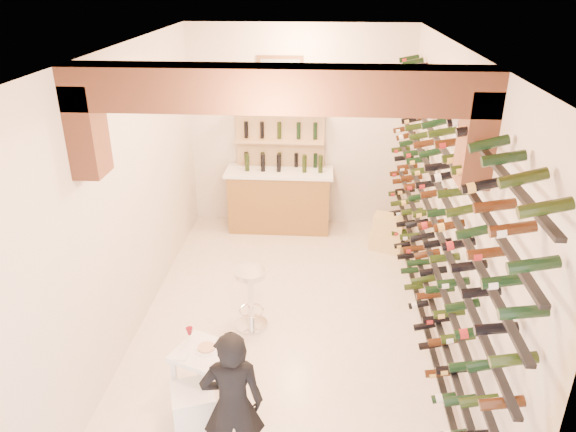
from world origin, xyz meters
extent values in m
plane|color=beige|center=(0.00, 0.00, 0.00)|extent=(6.00, 6.00, 0.00)
cube|color=beige|center=(0.00, 3.00, 1.60)|extent=(3.50, 0.02, 3.20)
cube|color=beige|center=(0.00, -3.00, 1.60)|extent=(3.50, 0.02, 3.20)
cube|color=beige|center=(-1.75, 0.00, 1.60)|extent=(0.02, 6.00, 3.20)
cube|color=beige|center=(1.75, 0.00, 1.60)|extent=(0.02, 6.00, 3.20)
cube|color=#B06B3E|center=(0.00, 0.00, 3.20)|extent=(3.50, 6.00, 0.02)
cube|color=brown|center=(0.00, -1.00, 3.02)|extent=(3.50, 0.35, 0.36)
cube|color=brown|center=(-1.63, -1.00, 2.65)|extent=(0.24, 0.35, 0.80)
cube|color=brown|center=(1.63, -1.00, 2.65)|extent=(0.24, 0.35, 0.80)
cube|color=black|center=(1.59, 0.00, 0.25)|extent=(0.06, 5.70, 0.03)
cube|color=black|center=(1.59, 0.00, 0.65)|extent=(0.06, 5.70, 0.03)
cube|color=black|center=(1.59, 0.00, 1.05)|extent=(0.06, 5.70, 0.03)
cube|color=black|center=(1.59, 0.00, 1.45)|extent=(0.06, 5.70, 0.03)
cube|color=black|center=(1.59, 0.00, 1.85)|extent=(0.06, 5.70, 0.03)
cube|color=black|center=(1.59, 0.00, 2.25)|extent=(0.06, 5.70, 0.03)
cube|color=black|center=(1.59, 0.00, 2.65)|extent=(0.06, 5.70, 0.03)
cube|color=olive|center=(-0.30, 2.65, 0.48)|extent=(1.60, 0.55, 0.96)
cube|color=white|center=(-0.30, 2.65, 0.98)|extent=(1.70, 0.62, 0.05)
cube|color=tan|center=(-0.30, 2.92, 1.00)|extent=(1.40, 0.10, 2.00)
cube|color=tan|center=(-0.30, 2.82, 0.45)|extent=(1.40, 0.28, 0.04)
cube|color=tan|center=(-0.30, 2.82, 0.95)|extent=(1.40, 0.28, 0.04)
cube|color=tan|center=(-0.30, 2.82, 1.45)|extent=(1.40, 0.28, 0.04)
cube|color=tan|center=(-0.30, 2.82, 1.95)|extent=(1.40, 0.28, 0.04)
cube|color=brown|center=(-0.30, 2.97, 2.45)|extent=(0.70, 0.04, 0.55)
cube|color=#99998C|center=(-0.30, 2.94, 2.45)|extent=(0.60, 0.01, 0.45)
cube|color=white|center=(-0.69, -1.39, 0.66)|extent=(0.61, 0.61, 0.05)
cube|color=white|center=(-0.94, -1.50, 0.32)|extent=(0.05, 0.05, 0.64)
cube|color=white|center=(-0.59, -1.64, 0.32)|extent=(0.05, 0.05, 0.64)
cube|color=white|center=(-0.79, -1.15, 0.32)|extent=(0.05, 0.05, 0.64)
cube|color=white|center=(-0.44, -1.29, 0.32)|extent=(0.05, 0.05, 0.64)
cylinder|color=white|center=(-0.65, -1.38, 0.69)|extent=(0.22, 0.22, 0.01)
cylinder|color=#BF7266|center=(-0.65, -1.38, 0.70)|extent=(0.16, 0.16, 0.02)
cube|color=white|center=(-0.85, -1.50, 0.69)|extent=(0.11, 0.11, 0.01)
cylinder|color=white|center=(-0.83, -1.26, 0.68)|extent=(0.06, 0.06, 0.00)
cylinder|color=white|center=(-0.83, -1.26, 0.73)|extent=(0.01, 0.01, 0.08)
cone|color=#610815|center=(-0.83, -1.26, 0.79)|extent=(0.07, 0.07, 0.07)
cube|color=white|center=(-0.72, -1.69, 0.24)|extent=(0.48, 0.48, 0.47)
imported|color=black|center=(-0.29, -2.07, 0.70)|extent=(0.56, 0.41, 1.40)
cylinder|color=silver|center=(-0.41, -0.06, 0.01)|extent=(0.40, 0.40, 0.03)
cylinder|color=silver|center=(-0.41, -0.06, 0.37)|extent=(0.08, 0.08, 0.69)
cylinder|color=silver|center=(-0.41, -0.06, 0.73)|extent=(0.38, 0.38, 0.07)
torus|color=silver|center=(-0.41, -0.06, 0.22)|extent=(0.30, 0.30, 0.02)
cube|color=#E0C37B|center=(1.40, 2.04, 0.15)|extent=(0.58, 0.50, 0.29)
cube|color=#E0C37B|center=(1.40, 2.04, 0.42)|extent=(0.51, 0.41, 0.26)
camera|label=1|loc=(0.38, -5.33, 3.88)|focal=33.50mm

